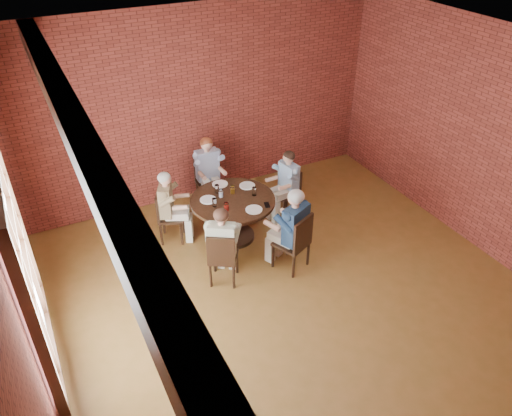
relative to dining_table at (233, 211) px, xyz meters
name	(u,v)px	position (x,y,z in m)	size (l,w,h in m)	color
floor	(301,307)	(0.16, -1.90, -0.53)	(7.00, 7.00, 0.00)	brown
ceiling	(318,66)	(0.16, -1.90, 2.87)	(7.00, 7.00, 0.00)	white
wall_back	(201,106)	(0.16, 1.60, 1.17)	(7.00, 7.00, 0.00)	maroon
wall_left	(19,290)	(-3.09, -1.90, 1.17)	(7.00, 7.00, 0.00)	maroon
wall_right	(500,150)	(3.41, -1.90, 1.17)	(7.00, 7.00, 0.00)	maroon
ceiling_beam	(72,122)	(-2.29, -1.90, 2.74)	(0.22, 6.90, 0.26)	black
window	(24,267)	(-3.02, -1.50, 1.12)	(0.10, 2.16, 2.36)	white
dining_table	(233,211)	(0.00, 0.00, 0.00)	(1.35, 1.35, 0.75)	black
chair_a	(289,190)	(1.15, 0.20, -0.04)	(0.44, 0.44, 0.88)	black
diner_a	(286,185)	(1.08, 0.19, 0.09)	(0.47, 0.58, 1.24)	#3A6597
chair_b	(208,178)	(0.04, 1.19, -0.03)	(0.43, 0.43, 0.92)	black
diner_b	(209,173)	(0.04, 1.11, 0.12)	(0.51, 0.63, 1.31)	#96A1BF
chair_c	(166,214)	(-0.98, 0.45, -0.04)	(0.51, 0.51, 0.89)	black
diner_c	(170,207)	(-0.91, 0.42, 0.09)	(0.48, 0.59, 1.25)	brown
chair_d	(222,257)	(-0.60, -0.95, -0.03)	(0.55, 0.55, 0.90)	black
diner_d	(223,246)	(-0.56, -0.88, 0.11)	(0.49, 0.61, 1.27)	#BEA196
chair_e	(296,241)	(0.51, -1.13, -0.01)	(0.59, 0.59, 0.96)	black
diner_e	(292,229)	(0.47, -1.05, 0.16)	(0.55, 0.68, 1.37)	#192C47
plate_a	(247,186)	(0.38, 0.26, 0.23)	(0.26, 0.26, 0.01)	white
plate_b	(220,184)	(0.00, 0.51, 0.23)	(0.26, 0.26, 0.01)	white
plate_c	(208,200)	(-0.36, 0.15, 0.23)	(0.26, 0.26, 0.01)	white
plate_d	(254,210)	(0.16, -0.43, 0.23)	(0.26, 0.26, 0.01)	white
glass_a	(254,191)	(0.36, -0.04, 0.29)	(0.07, 0.07, 0.14)	white
glass_b	(233,190)	(0.07, 0.16, 0.29)	(0.07, 0.07, 0.14)	white
glass_c	(217,189)	(-0.14, 0.29, 0.29)	(0.07, 0.07, 0.14)	white
glass_d	(221,193)	(-0.14, 0.14, 0.29)	(0.07, 0.07, 0.14)	white
glass_e	(214,202)	(-0.34, -0.06, 0.29)	(0.07, 0.07, 0.14)	white
glass_f	(226,206)	(-0.22, -0.25, 0.29)	(0.07, 0.07, 0.14)	white
smartphone	(267,205)	(0.40, -0.40, 0.23)	(0.08, 0.15, 0.01)	black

